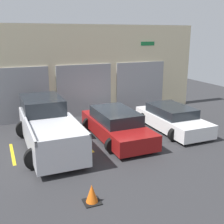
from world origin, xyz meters
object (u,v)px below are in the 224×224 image
(pickup_truck, at_px, (48,126))
(sedan_white, at_px, (172,119))
(sedan_side, at_px, (116,125))
(traffic_cone, at_px, (92,194))

(pickup_truck, bearing_deg, sedan_white, -2.56)
(sedan_side, bearing_deg, sedan_white, -0.10)
(sedan_side, relative_size, traffic_cone, 8.57)
(sedan_side, xyz_separation_m, traffic_cone, (-2.64, -4.36, -0.36))
(sedan_white, xyz_separation_m, sedan_side, (-2.97, 0.01, 0.05))
(sedan_white, distance_m, traffic_cone, 7.11)
(sedan_white, xyz_separation_m, traffic_cone, (-5.61, -4.36, -0.31))
(sedan_side, height_order, traffic_cone, sedan_side)
(pickup_truck, xyz_separation_m, sedan_white, (5.95, -0.27, -0.30))
(pickup_truck, distance_m, sedan_white, 5.96)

